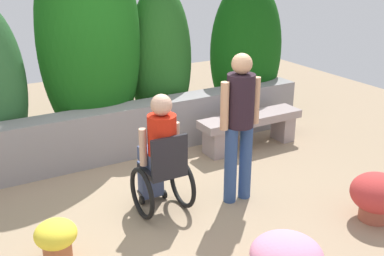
{
  "coord_description": "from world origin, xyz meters",
  "views": [
    {
      "loc": [
        -1.99,
        -4.14,
        2.66
      ],
      "look_at": [
        0.38,
        0.02,
        0.85
      ],
      "focal_mm": 44.04,
      "sensor_mm": 36.0,
      "label": 1
    }
  ],
  "objects_px": {
    "stone_bench": "(250,126)",
    "flower_pot_terracotta_by_wall": "(56,239)",
    "flower_pot_red_accent": "(377,195)",
    "person_standing_companion": "(240,119)",
    "person_in_wheelchair": "(160,158)"
  },
  "relations": [
    {
      "from": "flower_pot_terracotta_by_wall",
      "to": "stone_bench",
      "type": "bearing_deg",
      "value": 23.01
    },
    {
      "from": "person_standing_companion",
      "to": "flower_pot_terracotta_by_wall",
      "type": "height_order",
      "value": "person_standing_companion"
    },
    {
      "from": "person_in_wheelchair",
      "to": "flower_pot_terracotta_by_wall",
      "type": "distance_m",
      "value": 1.33
    },
    {
      "from": "flower_pot_red_accent",
      "to": "person_in_wheelchair",
      "type": "bearing_deg",
      "value": 145.56
    },
    {
      "from": "stone_bench",
      "to": "person_in_wheelchair",
      "type": "bearing_deg",
      "value": -148.7
    },
    {
      "from": "person_in_wheelchair",
      "to": "person_standing_companion",
      "type": "relative_size",
      "value": 0.79
    },
    {
      "from": "stone_bench",
      "to": "flower_pot_terracotta_by_wall",
      "type": "distance_m",
      "value": 3.37
    },
    {
      "from": "stone_bench",
      "to": "flower_pot_red_accent",
      "type": "distance_m",
      "value": 2.23
    },
    {
      "from": "person_standing_companion",
      "to": "stone_bench",
      "type": "bearing_deg",
      "value": 49.75
    },
    {
      "from": "stone_bench",
      "to": "flower_pot_terracotta_by_wall",
      "type": "xyz_separation_m",
      "value": [
        -3.1,
        -1.32,
        -0.09
      ]
    },
    {
      "from": "stone_bench",
      "to": "flower_pot_terracotta_by_wall",
      "type": "bearing_deg",
      "value": -152.6
    },
    {
      "from": "person_in_wheelchair",
      "to": "flower_pot_red_accent",
      "type": "distance_m",
      "value": 2.29
    },
    {
      "from": "person_in_wheelchair",
      "to": "person_standing_companion",
      "type": "xyz_separation_m",
      "value": [
        0.85,
        -0.21,
        0.35
      ]
    },
    {
      "from": "person_standing_companion",
      "to": "flower_pot_red_accent",
      "type": "xyz_separation_m",
      "value": [
        1.01,
        -1.07,
        -0.69
      ]
    },
    {
      "from": "person_in_wheelchair",
      "to": "person_standing_companion",
      "type": "height_order",
      "value": "person_standing_companion"
    }
  ]
}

